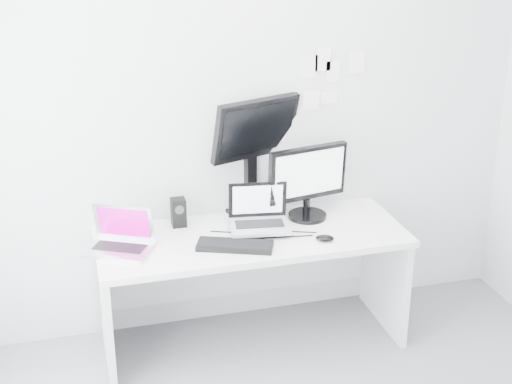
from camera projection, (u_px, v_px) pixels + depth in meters
back_wall at (236, 115)px, 4.37m from camera, size 3.60×0.00×3.60m
desk at (252, 289)px, 4.43m from camera, size 1.80×0.70×0.73m
macbook at (117, 231)px, 4.03m from camera, size 0.43×0.39×0.26m
speaker at (178, 212)px, 4.37m from camera, size 0.10×0.10×0.17m
dell_laptop at (260, 210)px, 4.26m from camera, size 0.38×0.32×0.29m
rear_monitor at (253, 154)px, 4.45m from camera, size 0.59×0.38×0.76m
samsung_monitor at (308, 182)px, 4.43m from camera, size 0.55×0.33×0.47m
keyboard at (235, 246)px, 4.12m from camera, size 0.45×0.30×0.03m
mouse at (325, 238)px, 4.20m from camera, size 0.12×0.10×0.03m
wall_note_0 at (310, 66)px, 4.38m from camera, size 0.10×0.00×0.14m
wall_note_1 at (333, 72)px, 4.43m from camera, size 0.09×0.00×0.13m
wall_note_2 at (357, 62)px, 4.45m from camera, size 0.10×0.00×0.14m
wall_note_3 at (329, 98)px, 4.48m from camera, size 0.11×0.00×0.08m
wall_note_4 at (311, 100)px, 4.46m from camera, size 0.11×0.00×0.12m
wall_note_5 at (323, 59)px, 4.38m from camera, size 0.10×0.00×0.14m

